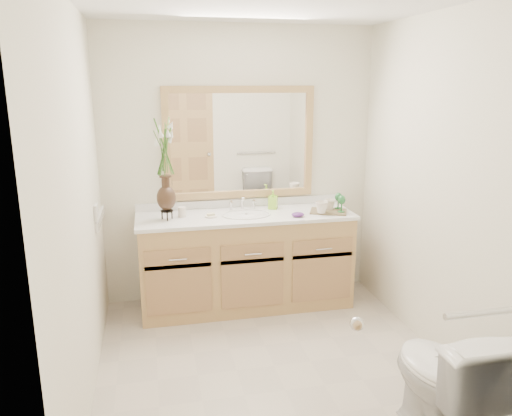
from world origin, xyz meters
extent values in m
plane|color=beige|center=(0.00, 0.00, 0.00)|extent=(2.60, 2.60, 0.00)
cube|color=white|center=(0.00, 1.30, 1.20)|extent=(2.40, 0.02, 2.40)
cube|color=white|center=(0.00, -1.30, 1.20)|extent=(2.40, 0.02, 2.40)
cube|color=white|center=(-1.20, 0.00, 1.20)|extent=(0.02, 2.60, 2.40)
cube|color=white|center=(1.20, 0.00, 1.20)|extent=(0.02, 2.60, 2.40)
cube|color=tan|center=(0.00, 1.01, 0.40)|extent=(1.80, 0.55, 0.80)
cube|color=white|center=(0.00, 1.01, 0.82)|extent=(1.84, 0.57, 0.03)
ellipsoid|color=white|center=(0.00, 0.99, 0.78)|extent=(0.38, 0.30, 0.12)
cylinder|color=silver|center=(0.00, 1.17, 0.89)|extent=(0.02, 0.02, 0.11)
cylinder|color=silver|center=(-0.10, 1.17, 0.87)|extent=(0.02, 0.02, 0.08)
cylinder|color=silver|center=(0.10, 1.17, 0.87)|extent=(0.02, 0.02, 0.08)
cube|color=white|center=(0.00, 1.28, 1.41)|extent=(1.20, 0.01, 0.85)
cube|color=tan|center=(0.00, 1.28, 1.86)|extent=(1.32, 0.04, 0.06)
cube|color=tan|center=(0.00, 1.28, 0.95)|extent=(1.32, 0.04, 0.06)
cube|color=tan|center=(-0.63, 1.28, 1.41)|extent=(0.06, 0.04, 0.85)
cube|color=tan|center=(0.63, 1.28, 1.41)|extent=(0.06, 0.04, 0.85)
cube|color=white|center=(-1.19, 0.76, 0.98)|extent=(0.02, 0.12, 0.12)
cube|color=tan|center=(-0.30, -1.29, 1.00)|extent=(0.80, 0.03, 2.00)
cylinder|color=silver|center=(0.70, -1.27, 0.95)|extent=(0.55, 0.03, 0.03)
imported|color=white|center=(0.70, -0.92, 0.37)|extent=(0.42, 0.75, 0.74)
cylinder|color=black|center=(-0.66, 0.99, 0.90)|extent=(0.10, 0.10, 0.01)
ellipsoid|color=#312115|center=(-0.66, 0.99, 1.01)|extent=(0.16, 0.16, 0.20)
cylinder|color=#312115|center=(-0.66, 0.99, 1.14)|extent=(0.06, 0.06, 0.09)
cylinder|color=#4C7A33|center=(-0.66, 0.99, 1.38)|extent=(0.06, 0.06, 0.37)
cylinder|color=silver|center=(-0.54, 1.05, 0.87)|extent=(0.06, 0.06, 0.08)
cylinder|color=silver|center=(-0.30, 0.99, 0.84)|extent=(0.10, 0.10, 0.01)
cube|color=beige|center=(-0.30, 0.99, 0.85)|extent=(0.07, 0.05, 0.02)
imported|color=#A1ED37|center=(0.27, 1.15, 0.91)|extent=(0.09, 0.09, 0.15)
ellipsoid|color=#51246D|center=(0.41, 0.85, 0.85)|extent=(0.13, 0.12, 0.04)
cube|color=brown|center=(0.71, 0.93, 0.84)|extent=(0.36, 0.31, 0.02)
imported|color=silver|center=(0.63, 0.87, 0.90)|extent=(0.12, 0.11, 0.11)
imported|color=silver|center=(0.74, 0.97, 0.89)|extent=(0.13, 0.13, 0.09)
cylinder|color=#246E32|center=(0.80, 0.86, 0.85)|extent=(0.06, 0.06, 0.01)
cylinder|color=#246E32|center=(0.80, 0.86, 0.89)|extent=(0.01, 0.01, 0.09)
ellipsoid|color=#246E32|center=(0.80, 0.86, 0.95)|extent=(0.06, 0.06, 0.08)
cylinder|color=#246E32|center=(0.82, 0.99, 0.85)|extent=(0.06, 0.06, 0.01)
cylinder|color=#246E32|center=(0.82, 0.99, 0.89)|extent=(0.01, 0.01, 0.09)
ellipsoid|color=#246E32|center=(0.82, 0.99, 0.95)|extent=(0.06, 0.06, 0.07)
camera|label=1|loc=(-0.78, -3.00, 1.93)|focal=35.00mm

